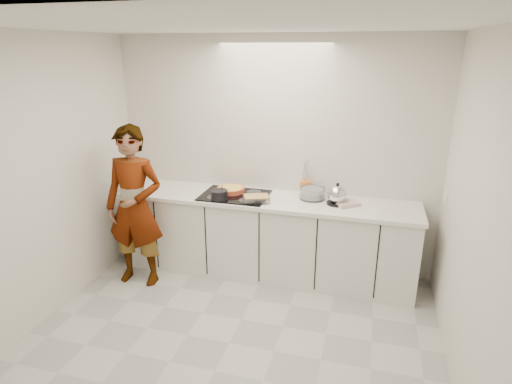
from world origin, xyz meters
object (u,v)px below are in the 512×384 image
(kettle, at_px, (337,195))
(tart_dish, at_px, (231,189))
(baking_dish, at_px, (256,198))
(utensil_crock, at_px, (305,187))
(cook, at_px, (135,207))
(mixing_bowl, at_px, (312,194))
(hob, at_px, (235,195))
(saucepan, at_px, (219,195))

(kettle, bearing_deg, tart_dish, 177.49)
(baking_dish, distance_m, utensil_crock, 0.61)
(tart_dish, distance_m, kettle, 1.18)
(tart_dish, relative_size, utensil_crock, 2.65)
(cook, bearing_deg, mixing_bowl, 16.46)
(tart_dish, bearing_deg, hob, -48.39)
(utensil_crock, height_order, cook, cook)
(mixing_bowl, bearing_deg, saucepan, -161.75)
(utensil_crock, bearing_deg, saucepan, -151.27)
(baking_dish, bearing_deg, saucepan, -172.11)
(cook, bearing_deg, hob, 24.70)
(kettle, bearing_deg, hob, -178.31)
(hob, height_order, baking_dish, baking_dish)
(tart_dish, height_order, kettle, kettle)
(mixing_bowl, bearing_deg, hob, -170.98)
(baking_dish, height_order, utensil_crock, utensil_crock)
(baking_dish, bearing_deg, utensil_crock, 42.02)
(hob, relative_size, kettle, 3.07)
(hob, xyz_separation_m, utensil_crock, (0.73, 0.28, 0.07))
(utensil_crock, bearing_deg, cook, -155.07)
(cook, bearing_deg, kettle, 11.47)
(saucepan, bearing_deg, mixing_bowl, 18.25)
(tart_dish, distance_m, utensil_crock, 0.83)
(tart_dish, bearing_deg, utensil_crock, 13.84)
(hob, bearing_deg, baking_dish, -24.24)
(hob, distance_m, utensil_crock, 0.79)
(utensil_crock, distance_m, cook, 1.85)
(hob, distance_m, tart_dish, 0.12)
(tart_dish, relative_size, mixing_bowl, 1.16)
(utensil_crock, xyz_separation_m, cook, (-1.68, -0.78, -0.12))
(kettle, distance_m, cook, 2.12)
(baking_dish, relative_size, cook, 0.19)
(baking_dish, relative_size, kettle, 1.39)
(tart_dish, height_order, utensil_crock, utensil_crock)
(saucepan, height_order, cook, cook)
(tart_dish, bearing_deg, baking_dish, -30.67)
(baking_dish, distance_m, kettle, 0.84)
(hob, bearing_deg, saucepan, -121.87)
(utensil_crock, relative_size, cook, 0.08)
(utensil_crock, bearing_deg, tart_dish, -166.16)
(tart_dish, xyz_separation_m, kettle, (1.18, -0.05, 0.06))
(mixing_bowl, relative_size, kettle, 1.41)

